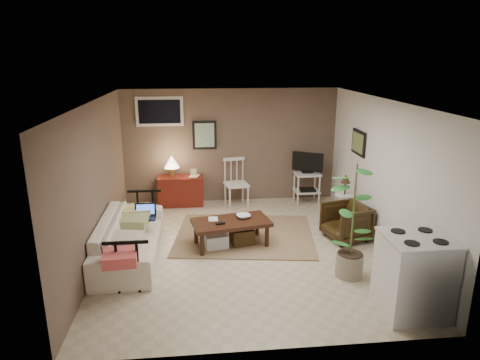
{
  "coord_description": "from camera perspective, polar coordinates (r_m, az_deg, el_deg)",
  "views": [
    {
      "loc": [
        -0.71,
        -6.36,
        3.06
      ],
      "look_at": [
        -0.02,
        0.35,
        1.08
      ],
      "focal_mm": 32.0,
      "sensor_mm": 36.0,
      "label": 1
    }
  ],
  "objects": [
    {
      "name": "sofa_end_rails",
      "position": [
        6.9,
        -13.47,
        -7.02
      ],
      "size": [
        0.6,
        2.23,
        0.75
      ],
      "primitive_type": null,
      "color": "black",
      "rests_on": "floor"
    },
    {
      "name": "sofa",
      "position": [
        6.89,
        -14.57,
        -6.56
      ],
      "size": [
        0.65,
        2.23,
        0.87
      ],
      "primitive_type": "imported",
      "rotation": [
        0.0,
        0.0,
        1.57
      ],
      "color": "white",
      "rests_on": "floor"
    },
    {
      "name": "sofa_pillows",
      "position": [
        6.61,
        -14.49,
        -6.62
      ],
      "size": [
        0.43,
        2.12,
        0.15
      ],
      "primitive_type": null,
      "color": "beige",
      "rests_on": "sofa"
    },
    {
      "name": "armchair",
      "position": [
        7.55,
        13.98,
        -5.26
      ],
      "size": [
        0.77,
        0.8,
        0.68
      ],
      "primitive_type": "imported",
      "rotation": [
        0.0,
        0.0,
        -1.31
      ],
      "color": "black",
      "rests_on": "floor"
    },
    {
      "name": "book_table",
      "position": [
        7.04,
        -4.25,
        -4.53
      ],
      "size": [
        0.15,
        0.02,
        0.21
      ],
      "primitive_type": "imported",
      "rotation": [
        0.0,
        0.0,
        0.0
      ],
      "color": "black",
      "rests_on": "coffee_table"
    },
    {
      "name": "stove",
      "position": [
        5.69,
        22.18,
        -11.63
      ],
      "size": [
        0.78,
        0.72,
        1.02
      ],
      "color": "silver",
      "rests_on": "floor"
    },
    {
      "name": "art_right",
      "position": [
        8.11,
        15.54,
        4.83
      ],
      "size": [
        0.03,
        0.6,
        0.45
      ],
      "primitive_type": "cube",
      "color": "black"
    },
    {
      "name": "red_console",
      "position": [
        9.05,
        -8.03,
        -1.07
      ],
      "size": [
        0.93,
        0.42,
        1.08
      ],
      "color": "maroon",
      "rests_on": "floor"
    },
    {
      "name": "bowl",
      "position": [
        7.11,
        0.46,
        -4.19
      ],
      "size": [
        0.24,
        0.1,
        0.23
      ],
      "primitive_type": "imported",
      "rotation": [
        0.0,
        0.0,
        0.22
      ],
      "color": "black",
      "rests_on": "coffee_table"
    },
    {
      "name": "potted_plant",
      "position": [
        6.13,
        14.84,
        -4.8
      ],
      "size": [
        0.42,
        0.42,
        1.7
      ],
      "color": "gray",
      "rests_on": "floor"
    },
    {
      "name": "side_table",
      "position": [
        8.13,
        13.78,
        -1.75
      ],
      "size": [
        0.36,
        0.36,
        0.97
      ],
      "color": "silver",
      "rests_on": "floor"
    },
    {
      "name": "window",
      "position": [
        8.93,
        -10.67,
        8.96
      ],
      "size": [
        0.96,
        0.03,
        0.6
      ],
      "primitive_type": "cube",
      "color": "silver"
    },
    {
      "name": "art_back",
      "position": [
        8.98,
        -4.75,
        5.99
      ],
      "size": [
        0.5,
        0.03,
        0.6
      ],
      "primitive_type": "cube",
      "color": "black"
    },
    {
      "name": "coffee_table",
      "position": [
        7.1,
        -1.27,
        -6.82
      ],
      "size": [
        1.36,
        0.88,
        0.47
      ],
      "color": "black",
      "rests_on": "floor"
    },
    {
      "name": "spindle_chair",
      "position": [
        8.89,
        -0.5,
        -0.57
      ],
      "size": [
        0.52,
        0.52,
        1.0
      ],
      "color": "silver",
      "rests_on": "floor"
    },
    {
      "name": "rug",
      "position": [
        7.59,
        0.61,
        -7.32
      ],
      "size": [
        2.6,
        2.2,
        0.02
      ],
      "primitive_type": "cube",
      "rotation": [
        0.0,
        0.0,
        -0.14
      ],
      "color": "#917154",
      "rests_on": "floor"
    },
    {
      "name": "laptop",
      "position": [
        7.17,
        -12.51,
        -4.41
      ],
      "size": [
        0.34,
        0.25,
        0.23
      ],
      "color": "black",
      "rests_on": "sofa"
    },
    {
      "name": "tv_stand",
      "position": [
        9.14,
        8.95,
        0.46
      ],
      "size": [
        0.6,
        0.42,
        1.1
      ],
      "color": "silver",
      "rests_on": "floor"
    },
    {
      "name": "floor",
      "position": [
        7.09,
        0.49,
        -9.2
      ],
      "size": [
        5.0,
        5.0,
        0.0
      ],
      "primitive_type": "plane",
      "color": "#C1B293",
      "rests_on": "ground"
    },
    {
      "name": "book_console",
      "position": [
        8.94,
        -6.63,
        1.22
      ],
      "size": [
        0.17,
        0.08,
        0.23
      ],
      "primitive_type": "imported",
      "rotation": [
        0.0,
        0.0,
        -0.34
      ],
      "color": "black",
      "rests_on": "red_console"
    }
  ]
}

